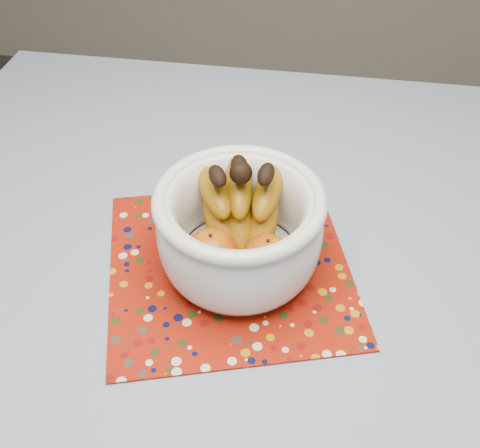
% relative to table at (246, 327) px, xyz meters
% --- Properties ---
extents(table, '(1.20, 1.20, 0.75)m').
position_rel_table_xyz_m(table, '(0.00, 0.00, 0.00)').
color(table, brown).
rests_on(table, ground).
extents(tablecloth, '(1.32, 1.32, 0.01)m').
position_rel_table_xyz_m(tablecloth, '(0.00, 0.00, 0.08)').
color(tablecloth, slate).
rests_on(tablecloth, table).
extents(placemat, '(0.45, 0.45, 0.00)m').
position_rel_table_xyz_m(placemat, '(-0.03, 0.05, 0.09)').
color(placemat, maroon).
rests_on(placemat, tablecloth).
extents(fruit_bowl, '(0.24, 0.24, 0.18)m').
position_rel_table_xyz_m(fruit_bowl, '(-0.02, 0.05, 0.17)').
color(fruit_bowl, white).
rests_on(fruit_bowl, placemat).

